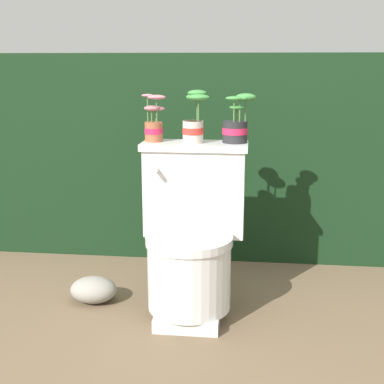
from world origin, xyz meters
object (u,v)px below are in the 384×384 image
object	(u,v)px
toilet	(192,238)
potted_plant_midleft	(195,119)
potted_plant_left	(154,123)
garden_stone	(94,290)
potted_plant_middle	(236,125)

from	to	relation	value
toilet	potted_plant_midleft	xyz separation A→B (m)	(-0.00, 0.12, 0.51)
potted_plant_midleft	potted_plant_left	bearing A→B (deg)	174.67
toilet	potted_plant_left	distance (m)	0.54
toilet	potted_plant_midleft	distance (m)	0.53
potted_plant_left	toilet	bearing A→B (deg)	-35.99
garden_stone	potted_plant_middle	bearing A→B (deg)	9.97
potted_plant_left	potted_plant_midleft	distance (m)	0.19
potted_plant_left	potted_plant_middle	size ratio (longest dim) A/B	0.98
potted_plant_left	garden_stone	distance (m)	0.83
toilet	potted_plant_middle	bearing A→B (deg)	37.31
potted_plant_middle	garden_stone	world-z (taller)	potted_plant_middle
garden_stone	potted_plant_left	bearing A→B (deg)	21.51
potted_plant_midleft	potted_plant_middle	bearing A→B (deg)	6.58
potted_plant_left	potted_plant_middle	distance (m)	0.37
toilet	potted_plant_middle	distance (m)	0.54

